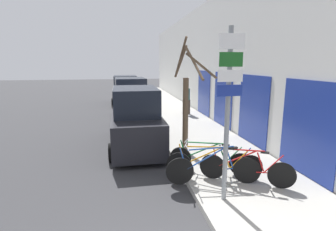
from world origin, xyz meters
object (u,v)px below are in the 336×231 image
object	(u,v)px
bicycle_0	(246,169)
parked_car_1	(130,101)
street_tree	(186,102)
parked_car_0	(136,121)
pedestrian_near	(187,97)
bicycle_1	(215,167)
signpost	(228,107)
parked_car_2	(125,91)
bicycle_3	(210,159)
bicycle_2	(212,165)

from	to	relation	value
bicycle_0	parked_car_1	bearing A→B (deg)	45.05
parked_car_1	street_tree	distance (m)	6.67
parked_car_0	pedestrian_near	bearing A→B (deg)	57.78
parked_car_0	parked_car_1	bearing A→B (deg)	89.81
parked_car_1	bicycle_1	bearing A→B (deg)	-81.56
bicycle_0	parked_car_1	world-z (taller)	parked_car_1
bicycle_0	street_tree	xyz separation A→B (m)	(-0.89, 2.64, 1.34)
signpost	parked_car_1	world-z (taller)	signpost
parked_car_2	pedestrian_near	size ratio (longest dim) A/B	2.62
parked_car_0	street_tree	world-z (taller)	street_tree
bicycle_3	parked_car_1	bearing A→B (deg)	40.76
bicycle_2	parked_car_0	xyz separation A→B (m)	(-1.73, 3.56, 0.47)
bicycle_2	bicycle_3	size ratio (longest dim) A/B	1.09
signpost	bicycle_1	size ratio (longest dim) A/B	1.48
bicycle_0	bicycle_3	bearing A→B (deg)	67.26
bicycle_2	parked_car_0	world-z (taller)	parked_car_0
bicycle_0	parked_car_2	bearing A→B (deg)	39.84
bicycle_3	pedestrian_near	xyz separation A→B (m)	(1.46, 8.29, 0.64)
bicycle_1	pedestrian_near	world-z (taller)	pedestrian_near
bicycle_3	street_tree	size ratio (longest dim) A/B	0.53
parked_car_0	bicycle_3	bearing A→B (deg)	-58.70
signpost	bicycle_2	world-z (taller)	signpost
parked_car_0	bicycle_0	bearing A→B (deg)	-57.25
bicycle_3	parked_car_1	xyz separation A→B (m)	(-1.83, 8.21, 0.54)
street_tree	bicycle_1	bearing A→B (deg)	-86.78
bicycle_1	parked_car_2	size ratio (longest dim) A/B	0.54
bicycle_2	bicycle_1	bearing A→B (deg)	-149.39
pedestrian_near	street_tree	distance (m)	6.76
parked_car_2	parked_car_0	bearing A→B (deg)	-89.40
bicycle_1	bicycle_3	world-z (taller)	bicycle_1
bicycle_3	street_tree	world-z (taller)	street_tree
parked_car_0	bicycle_2	bearing A→B (deg)	-64.05
bicycle_2	parked_car_2	bearing A→B (deg)	30.25
bicycle_2	parked_car_2	distance (m)	14.46
signpost	parked_car_1	xyz separation A→B (m)	(-1.64, 9.72, -1.18)
parked_car_0	street_tree	xyz separation A→B (m)	(1.62, -1.26, 0.86)
bicycle_0	parked_car_1	size ratio (longest dim) A/B	0.47
parked_car_1	street_tree	size ratio (longest dim) A/B	1.14
bicycle_1	parked_car_1	size ratio (longest dim) A/B	0.57
signpost	bicycle_3	world-z (taller)	signpost
parked_car_1	parked_car_2	size ratio (longest dim) A/B	0.95
parked_car_1	parked_car_2	bearing A→B (deg)	88.79
street_tree	parked_car_0	bearing A→B (deg)	142.08
bicycle_1	bicycle_2	distance (m)	0.17
bicycle_1	street_tree	distance (m)	2.81
bicycle_3	bicycle_2	bearing A→B (deg)	-164.74
bicycle_0	parked_car_2	world-z (taller)	parked_car_2
bicycle_2	parked_car_0	bearing A→B (deg)	48.82
bicycle_3	bicycle_0	bearing A→B (deg)	-114.27
bicycle_2	pedestrian_near	xyz separation A→B (m)	(1.58, 8.81, 0.62)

